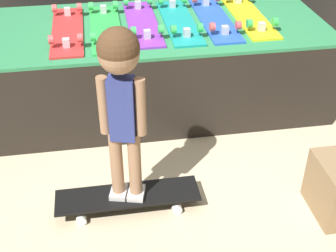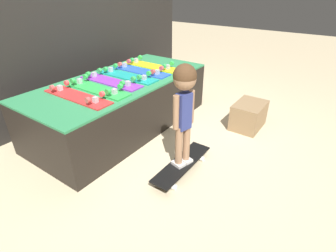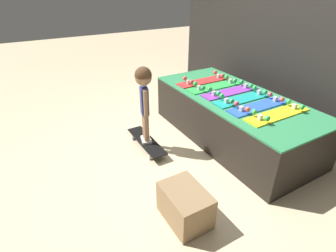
% 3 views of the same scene
% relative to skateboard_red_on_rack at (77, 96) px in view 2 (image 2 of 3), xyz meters
% --- Properties ---
extents(ground_plane, '(16.00, 16.00, 0.00)m').
position_rel_skateboard_red_on_rack_xyz_m(ground_plane, '(0.59, -0.58, -0.59)').
color(ground_plane, beige).
extents(back_wall, '(4.27, 0.10, 2.24)m').
position_rel_skateboard_red_on_rack_xyz_m(back_wall, '(0.59, 0.83, 0.53)').
color(back_wall, black).
rests_on(back_wall, ground_plane).
extents(display_rack, '(2.14, 0.97, 0.58)m').
position_rel_skateboard_red_on_rack_xyz_m(display_rack, '(0.59, 0.03, -0.30)').
color(display_rack, black).
rests_on(display_rack, ground_plane).
extents(skateboard_red_on_rack, '(0.19, 0.77, 0.09)m').
position_rel_skateboard_red_on_rack_xyz_m(skateboard_red_on_rack, '(0.00, 0.00, 0.00)').
color(skateboard_red_on_rack, red).
rests_on(skateboard_red_on_rack, display_rack).
extents(skateboard_green_on_rack, '(0.19, 0.77, 0.09)m').
position_rel_skateboard_red_on_rack_xyz_m(skateboard_green_on_rack, '(0.24, 0.00, 0.00)').
color(skateboard_green_on_rack, green).
rests_on(skateboard_green_on_rack, display_rack).
extents(skateboard_purple_on_rack, '(0.19, 0.77, 0.09)m').
position_rel_skateboard_red_on_rack_xyz_m(skateboard_purple_on_rack, '(0.48, 0.05, 0.00)').
color(skateboard_purple_on_rack, purple).
rests_on(skateboard_purple_on_rack, display_rack).
extents(skateboard_teal_on_rack, '(0.19, 0.77, 0.09)m').
position_rel_skateboard_red_on_rack_xyz_m(skateboard_teal_on_rack, '(0.71, 0.03, 0.00)').
color(skateboard_teal_on_rack, teal).
rests_on(skateboard_teal_on_rack, display_rack).
extents(skateboard_blue_on_rack, '(0.19, 0.77, 0.09)m').
position_rel_skateboard_red_on_rack_xyz_m(skateboard_blue_on_rack, '(0.95, 0.03, 0.00)').
color(skateboard_blue_on_rack, blue).
rests_on(skateboard_blue_on_rack, display_rack).
extents(skateboard_yellow_on_rack, '(0.19, 0.77, 0.09)m').
position_rel_skateboard_red_on_rack_xyz_m(skateboard_yellow_on_rack, '(1.19, 0.05, 0.00)').
color(skateboard_yellow_on_rack, yellow).
rests_on(skateboard_yellow_on_rack, display_rack).
extents(skateboard_on_floor, '(0.74, 0.19, 0.09)m').
position_rel_skateboard_red_on_rack_xyz_m(skateboard_on_floor, '(0.26, -1.01, -0.52)').
color(skateboard_on_floor, black).
rests_on(skateboard_on_floor, ground_plane).
extents(child, '(0.21, 0.18, 0.91)m').
position_rel_skateboard_red_on_rack_xyz_m(child, '(0.26, -1.01, 0.13)').
color(child, silver).
rests_on(child, skateboard_on_floor).
extents(storage_box, '(0.44, 0.31, 0.30)m').
position_rel_skateboard_red_on_rack_xyz_m(storage_box, '(1.41, -1.21, -0.44)').
color(storage_box, '#8E704C').
rests_on(storage_box, ground_plane).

